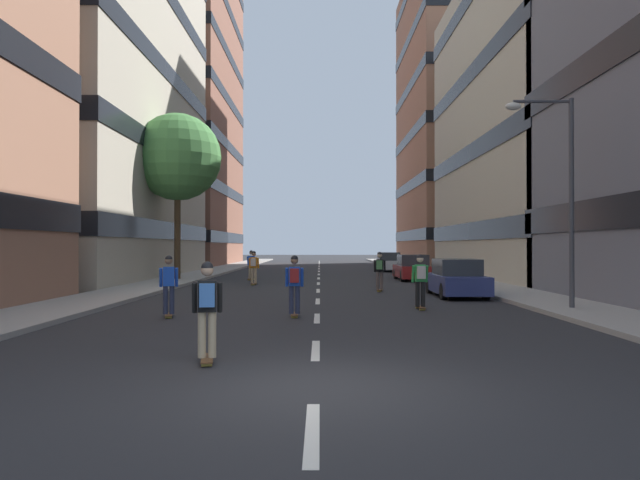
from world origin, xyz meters
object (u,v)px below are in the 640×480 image
(skater_6, at_px, (209,305))
(parked_car_near, at_px, (458,279))
(streetlamp_right, at_px, (561,179))
(skater_3, at_px, (170,283))
(parked_car_mid, at_px, (390,263))
(parked_car_far, at_px, (414,268))
(skater_5, at_px, (381,269))
(street_tree_near, at_px, (179,158))
(skater_2, at_px, (296,282))
(skater_1, at_px, (253,264))
(skater_4, at_px, (255,266))
(skater_0, at_px, (422,278))

(skater_6, bearing_deg, parked_car_near, 60.58)
(parked_car_near, xyz_separation_m, streetlamp_right, (1.95, -5.41, 3.44))
(parked_car_near, distance_m, skater_3, 11.92)
(parked_car_mid, distance_m, skater_3, 31.45)
(parked_car_far, height_order, streetlamp_right, streetlamp_right)
(parked_car_near, distance_m, parked_car_far, 11.05)
(skater_3, height_order, skater_5, same)
(street_tree_near, xyz_separation_m, skater_6, (6.28, -23.41, -6.15))
(skater_2, bearing_deg, skater_1, 100.67)
(parked_car_near, relative_size, parked_car_far, 1.00)
(parked_car_far, relative_size, skater_6, 2.47)
(streetlamp_right, xyz_separation_m, skater_4, (-10.90, 12.32, -3.12))
(skater_3, height_order, skater_6, same)
(skater_1, distance_m, skater_3, 17.99)
(parked_car_far, distance_m, skater_4, 9.86)
(streetlamp_right, bearing_deg, parked_car_near, 109.84)
(parked_car_near, xyz_separation_m, skater_3, (-9.84, -6.72, 0.29))
(parked_car_mid, height_order, skater_6, skater_6)
(street_tree_near, bearing_deg, parked_car_mid, 43.35)
(skater_4, bearing_deg, skater_3, -93.73)
(street_tree_near, relative_size, skater_3, 5.38)
(parked_car_far, distance_m, skater_1, 9.61)
(street_tree_near, distance_m, skater_4, 8.46)
(parked_car_mid, height_order, skater_1, skater_1)
(parked_car_mid, xyz_separation_m, skater_2, (-6.23, -29.82, 0.32))
(street_tree_near, bearing_deg, streetlamp_right, -44.78)
(parked_car_far, xyz_separation_m, streetlamp_right, (1.95, -16.46, 3.44))
(parked_car_mid, distance_m, skater_5, 20.73)
(parked_car_mid, relative_size, skater_2, 2.47)
(parked_car_near, bearing_deg, skater_1, 130.45)
(streetlamp_right, bearing_deg, skater_5, 120.72)
(streetlamp_right, bearing_deg, skater_0, 170.84)
(skater_3, relative_size, skater_5, 1.00)
(parked_car_near, distance_m, skater_5, 3.85)
(parked_car_near, xyz_separation_m, skater_0, (-2.26, -4.73, 0.32))
(parked_car_mid, bearing_deg, street_tree_near, -136.65)
(parked_car_near, distance_m, parked_car_mid, 23.15)
(parked_car_mid, height_order, skater_5, skater_5)
(streetlamp_right, height_order, skater_3, streetlamp_right)
(street_tree_near, xyz_separation_m, skater_5, (10.93, -7.56, -6.15))
(streetlamp_right, relative_size, skater_0, 3.65)
(street_tree_near, bearing_deg, parked_car_far, 3.64)
(parked_car_far, bearing_deg, skater_6, -107.09)
(streetlamp_right, distance_m, skater_0, 5.29)
(parked_car_far, bearing_deg, skater_3, -118.98)
(parked_car_far, xyz_separation_m, street_tree_near, (-13.75, -0.87, 6.47))
(skater_5, bearing_deg, skater_0, -85.68)
(skater_2, distance_m, skater_3, 3.61)
(parked_car_far, bearing_deg, skater_4, -155.22)
(street_tree_near, distance_m, skater_3, 18.41)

